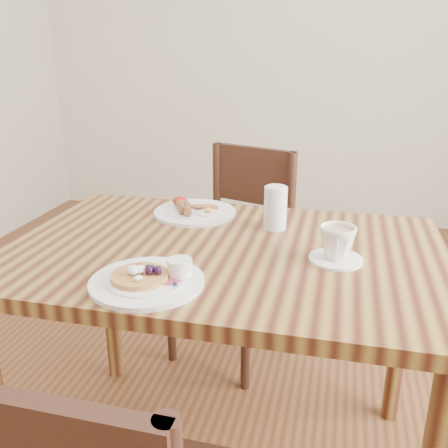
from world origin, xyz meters
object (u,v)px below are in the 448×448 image
at_px(chair_far, 237,244).
at_px(breakfast_plate, 193,211).
at_px(water_glass, 275,208).
at_px(pancake_plate, 149,279).
at_px(dining_table, 224,280).
at_px(teacup_saucer, 337,245).

relative_size(chair_far, breakfast_plate, 3.26).
bearing_deg(breakfast_plate, water_glass, -14.08).
bearing_deg(pancake_plate, breakfast_plate, 95.40).
relative_size(chair_far, water_glass, 6.73).
xyz_separation_m(dining_table, pancake_plate, (-0.12, -0.26, 0.11)).
bearing_deg(teacup_saucer, water_glass, 132.70).
distance_m(chair_far, water_glass, 0.61).
distance_m(pancake_plate, teacup_saucer, 0.49).
bearing_deg(breakfast_plate, chair_far, 80.72).
xyz_separation_m(breakfast_plate, teacup_saucer, (0.47, -0.28, 0.03)).
distance_m(pancake_plate, breakfast_plate, 0.52).
distance_m(teacup_saucer, water_glass, 0.28).
xyz_separation_m(chair_far, breakfast_plate, (-0.06, -0.39, 0.27)).
xyz_separation_m(chair_far, water_glass, (0.22, -0.47, 0.32)).
relative_size(teacup_saucer, water_glass, 1.07).
bearing_deg(chair_far, teacup_saucer, 139.62).
xyz_separation_m(dining_table, chair_far, (-0.10, 0.65, -0.16)).
bearing_deg(teacup_saucer, dining_table, 176.88).
distance_m(pancake_plate, water_glass, 0.51).
xyz_separation_m(pancake_plate, breakfast_plate, (-0.05, 0.52, -0.00)).
distance_m(dining_table, water_glass, 0.27).
relative_size(breakfast_plate, teacup_saucer, 1.93).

